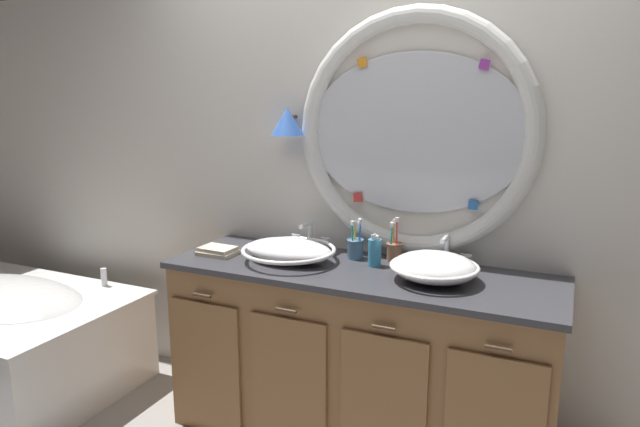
# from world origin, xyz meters

# --- Properties ---
(back_wall_assembly) EXTENTS (6.40, 0.26, 2.60)m
(back_wall_assembly) POSITION_xyz_m (0.02, 0.58, 1.32)
(back_wall_assembly) COLOR silver
(back_wall_assembly) RESTS_ON ground_plane
(vanity_counter) EXTENTS (1.85, 0.63, 0.88)m
(vanity_counter) POSITION_xyz_m (0.04, 0.26, 0.44)
(vanity_counter) COLOR olive
(vanity_counter) RESTS_ON ground_plane
(bathtub) EXTENTS (1.50, 0.99, 0.65)m
(bathtub) POSITION_xyz_m (-2.03, -0.12, 0.33)
(bathtub) COLOR white
(bathtub) RESTS_ON ground_plane
(sink_basin_left) EXTENTS (0.47, 0.47, 0.11)m
(sink_basin_left) POSITION_xyz_m (-0.32, 0.23, 0.93)
(sink_basin_left) COLOR white
(sink_basin_left) RESTS_ON vanity_counter
(sink_basin_right) EXTENTS (0.39, 0.39, 0.13)m
(sink_basin_right) POSITION_xyz_m (0.40, 0.23, 0.94)
(sink_basin_right) COLOR white
(sink_basin_right) RESTS_ON vanity_counter
(faucet_set_left) EXTENTS (0.23, 0.14, 0.16)m
(faucet_set_left) POSITION_xyz_m (-0.32, 0.47, 0.94)
(faucet_set_left) COLOR silver
(faucet_set_left) RESTS_ON vanity_counter
(faucet_set_right) EXTENTS (0.24, 0.13, 0.16)m
(faucet_set_right) POSITION_xyz_m (0.40, 0.47, 0.94)
(faucet_set_right) COLOR silver
(faucet_set_right) RESTS_ON vanity_counter
(toothbrush_holder_left) EXTENTS (0.09, 0.09, 0.21)m
(toothbrush_holder_left) POSITION_xyz_m (-0.04, 0.41, 0.94)
(toothbrush_holder_left) COLOR slate
(toothbrush_holder_left) RESTS_ON vanity_counter
(toothbrush_holder_right) EXTENTS (0.08, 0.08, 0.22)m
(toothbrush_holder_right) POSITION_xyz_m (0.15, 0.45, 0.93)
(toothbrush_holder_right) COLOR #996647
(toothbrush_holder_right) RESTS_ON vanity_counter
(soap_dispenser) EXTENTS (0.06, 0.07, 0.16)m
(soap_dispenser) POSITION_xyz_m (0.09, 0.33, 0.95)
(soap_dispenser) COLOR #388EBC
(soap_dispenser) RESTS_ON vanity_counter
(folded_hand_towel) EXTENTS (0.19, 0.14, 0.04)m
(folded_hand_towel) POSITION_xyz_m (-0.70, 0.18, 0.90)
(folded_hand_towel) COLOR beige
(folded_hand_towel) RESTS_ON vanity_counter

